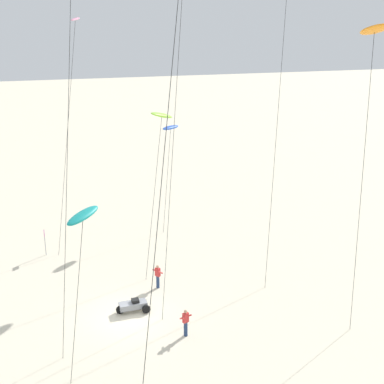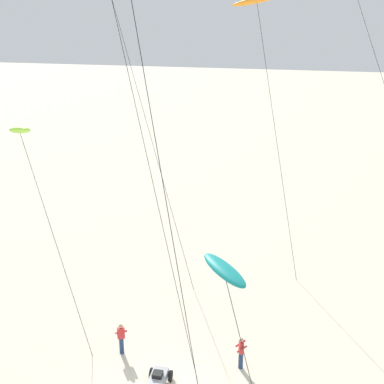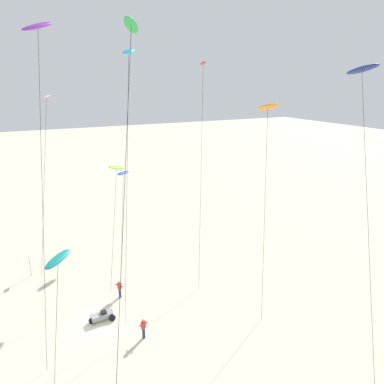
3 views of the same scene
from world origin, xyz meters
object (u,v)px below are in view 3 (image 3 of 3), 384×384
(kite_red, at_px, (203,68))
(kite_flyer_nearest, at_px, (120,289))
(beach_buggy, at_px, (102,316))
(kite_orange, at_px, (268,108))
(kite_green, at_px, (131,41))
(kite_cyan, at_px, (129,53))
(kite_pink, at_px, (46,101))
(marker_flag, at_px, (30,263))
(kite_flyer_middle, at_px, (143,328))
(kite_blue, at_px, (123,173))
(kite_teal, at_px, (58,260))
(kite_purple, at_px, (38,30))
(kite_lime, at_px, (117,168))
(kite_navy, at_px, (362,71))

(kite_red, xyz_separation_m, kite_flyer_nearest, (4.66, -10.73, -18.92))
(kite_red, xyz_separation_m, beach_buggy, (7.14, -12.84, -19.38))
(kite_orange, distance_m, kite_green, 14.30)
(kite_cyan, relative_size, kite_pink, 1.23)
(kite_green, distance_m, marker_flag, 26.60)
(kite_red, height_order, kite_flyer_middle, kite_red)
(kite_blue, relative_size, kite_green, 0.40)
(kite_pink, relative_size, beach_buggy, 8.39)
(kite_orange, bearing_deg, kite_teal, -85.83)
(kite_purple, xyz_separation_m, kite_green, (8.51, 3.27, -1.23))
(kite_purple, distance_m, kite_red, 16.52)
(kite_blue, bearing_deg, kite_purple, -31.54)
(kite_teal, relative_size, kite_pink, 0.48)
(kite_purple, distance_m, kite_teal, 14.25)
(kite_lime, xyz_separation_m, marker_flag, (-1.93, -8.79, -9.11))
(kite_orange, distance_m, kite_flyer_middle, 19.35)
(kite_pink, bearing_deg, kite_red, 61.94)
(kite_orange, bearing_deg, kite_flyer_middle, -83.91)
(kite_orange, xyz_separation_m, kite_pink, (-16.88, -14.84, 0.09))
(beach_buggy, bearing_deg, marker_flag, -153.41)
(kite_flyer_nearest, xyz_separation_m, beach_buggy, (2.48, -2.11, -0.46))
(kite_lime, xyz_separation_m, kite_pink, (-6.74, -5.09, 6.06))
(kite_flyer_middle, height_order, marker_flag, marker_flag)
(kite_teal, height_order, kite_pink, kite_pink)
(kite_green, height_order, beach_buggy, kite_green)
(kite_orange, xyz_separation_m, marker_flag, (-12.07, -18.54, -15.08))
(kite_lime, distance_m, beach_buggy, 13.45)
(kite_lime, distance_m, kite_flyer_nearest, 11.26)
(beach_buggy, bearing_deg, kite_navy, 68.52)
(kite_flyer_middle, bearing_deg, kite_cyan, 163.87)
(kite_blue, height_order, kite_pink, kite_pink)
(kite_lime, height_order, marker_flag, kite_lime)
(kite_lime, relative_size, kite_teal, 1.35)
(kite_cyan, bearing_deg, kite_flyer_middle, -16.13)
(kite_cyan, distance_m, kite_blue, 16.12)
(kite_purple, relative_size, kite_blue, 2.59)
(kite_lime, xyz_separation_m, kite_flyer_middle, (11.34, -1.53, -9.71))
(kite_flyer_nearest, bearing_deg, beach_buggy, -40.40)
(kite_orange, bearing_deg, marker_flag, -123.06)
(kite_lime, xyz_separation_m, kite_blue, (-6.20, 2.24, -2.22))
(kite_red, bearing_deg, kite_flyer_middle, -44.74)
(kite_pink, distance_m, marker_flag, 16.34)
(kite_lime, relative_size, beach_buggy, 5.42)
(kite_flyer_middle, bearing_deg, kite_orange, 96.09)
(kite_blue, bearing_deg, kite_flyer_middle, -12.12)
(kite_cyan, distance_m, kite_flyer_nearest, 20.02)
(kite_pink, bearing_deg, kite_flyer_middle, 11.14)
(kite_teal, distance_m, beach_buggy, 8.76)
(kite_green, bearing_deg, marker_flag, -161.39)
(kite_blue, xyz_separation_m, kite_red, (6.95, 6.73, 11.42))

